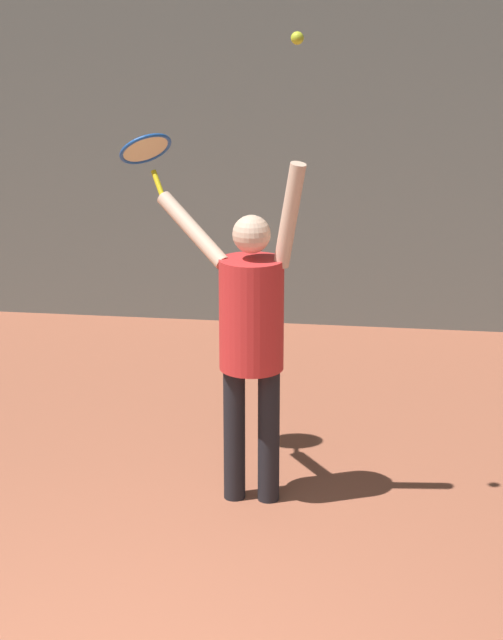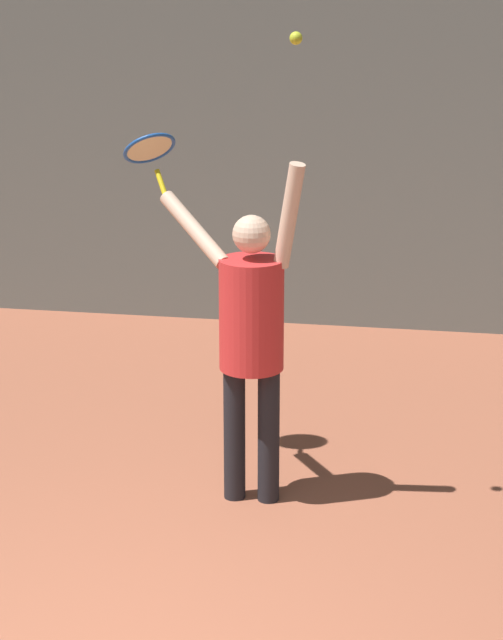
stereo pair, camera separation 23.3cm
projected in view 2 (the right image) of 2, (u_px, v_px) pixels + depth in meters
The scene contains 4 objects.
back_wall at pixel (281, 36), 9.68m from camera, with size 18.00×0.10×5.00m.
tennis_player at pixel (251, 327), 6.69m from camera, with size 0.95×0.57×2.07m.
tennis_racket at pixel (150, 151), 6.99m from camera, with size 0.42×0.42×0.38m.
tennis_ball at pixel (296, 38), 6.00m from camera, with size 0.07×0.07×0.07m.
Camera 2 is at (1.46, -3.84, 3.13)m, focal length 65.00 mm.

